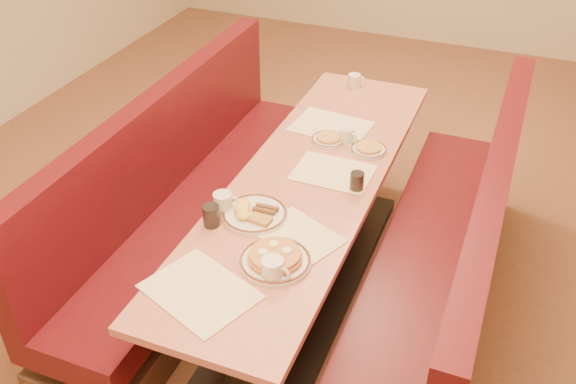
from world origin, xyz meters
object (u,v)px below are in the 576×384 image
at_px(booth_right, 443,271).
at_px(pancake_plate, 275,259).
at_px(diner_table, 308,235).
at_px(eggs_plate, 254,213).
at_px(soda_tumbler_near, 211,216).
at_px(booth_left, 189,208).
at_px(coffee_mug_d, 355,81).
at_px(coffee_mug_a, 273,270).
at_px(coffee_mug_b, 224,202).
at_px(coffee_mug_c, 347,135).
at_px(soda_tumbler_mid, 357,181).

height_order(booth_right, pancake_plate, booth_right).
height_order(diner_table, eggs_plate, eggs_plate).
bearing_deg(soda_tumbler_near, booth_left, 130.19).
bearing_deg(coffee_mug_d, booth_left, -140.93).
height_order(coffee_mug_a, soda_tumbler_near, soda_tumbler_near).
relative_size(coffee_mug_b, coffee_mug_c, 1.06).
bearing_deg(coffee_mug_c, soda_tumbler_near, -87.65).
relative_size(eggs_plate, soda_tumbler_near, 2.93).
relative_size(booth_right, eggs_plate, 8.13).
relative_size(diner_table, coffee_mug_c, 21.80).
xyz_separation_m(booth_right, coffee_mug_b, (-1.01, -0.42, 0.44)).
distance_m(diner_table, coffee_mug_a, 0.89).
relative_size(coffee_mug_a, soda_tumbler_near, 1.26).
bearing_deg(coffee_mug_b, booth_left, 113.85).
bearing_deg(coffee_mug_b, soda_tumbler_near, -115.41).
distance_m(diner_table, booth_left, 0.73).
distance_m(eggs_plate, coffee_mug_b, 0.15).
relative_size(coffee_mug_c, soda_tumbler_mid, 1.20).
xyz_separation_m(booth_right, coffee_mug_d, (-0.83, 1.10, 0.43)).
bearing_deg(coffee_mug_c, booth_left, -130.35).
relative_size(diner_table, coffee_mug_d, 22.38).
distance_m(booth_left, pancake_plate, 1.14).
bearing_deg(coffee_mug_a, soda_tumbler_near, 158.96).
height_order(booth_left, soda_tumbler_near, booth_left).
bearing_deg(coffee_mug_d, diner_table, -105.92).
height_order(coffee_mug_b, coffee_mug_c, coffee_mug_b).
bearing_deg(eggs_plate, coffee_mug_a, -54.99).
distance_m(coffee_mug_b, soda_tumbler_mid, 0.67).
bearing_deg(coffee_mug_b, booth_right, -1.32).
relative_size(eggs_plate, coffee_mug_a, 2.33).
bearing_deg(coffee_mug_d, coffee_mug_b, -117.70).
xyz_separation_m(booth_right, coffee_mug_a, (-0.61, -0.77, 0.44)).
relative_size(coffee_mug_c, soda_tumbler_near, 1.09).
relative_size(eggs_plate, coffee_mug_d, 2.75).
bearing_deg(pancake_plate, coffee_mug_c, 91.25).
bearing_deg(coffee_mug_c, coffee_mug_b, -90.09).
bearing_deg(pancake_plate, coffee_mug_b, 145.08).
height_order(booth_right, coffee_mug_a, booth_right).
height_order(coffee_mug_b, soda_tumbler_mid, same).
xyz_separation_m(diner_table, booth_right, (0.73, 0.00, -0.01)).
relative_size(eggs_plate, coffee_mug_c, 2.68).
distance_m(eggs_plate, coffee_mug_a, 0.44).
height_order(coffee_mug_c, soda_tumbler_mid, soda_tumbler_mid).
bearing_deg(eggs_plate, soda_tumbler_near, -139.51).
height_order(coffee_mug_d, soda_tumbler_mid, soda_tumbler_mid).
bearing_deg(eggs_plate, coffee_mug_d, 88.79).
relative_size(booth_left, soda_tumbler_near, 23.84).
relative_size(diner_table, coffee_mug_a, 18.94).
xyz_separation_m(coffee_mug_b, soda_tumbler_near, (-0.00, -0.12, 0.00)).
relative_size(diner_table, soda_tumbler_mid, 26.17).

